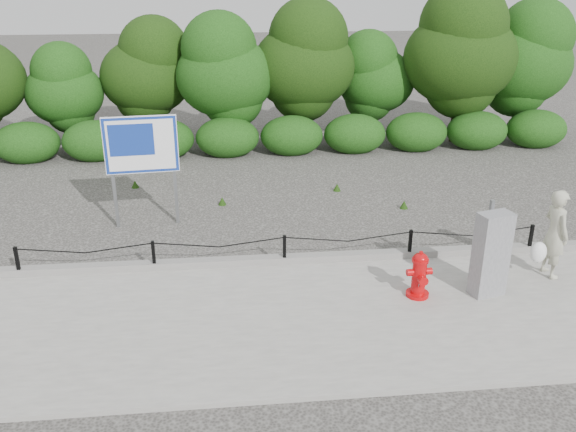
# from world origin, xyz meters

# --- Properties ---
(ground) EXTENTS (90.00, 90.00, 0.00)m
(ground) POSITION_xyz_m (0.00, 0.00, 0.00)
(ground) COLOR #2D2B28
(ground) RESTS_ON ground
(sidewalk) EXTENTS (14.00, 4.00, 0.08)m
(sidewalk) POSITION_xyz_m (0.00, -2.00, 0.04)
(sidewalk) COLOR gray
(sidewalk) RESTS_ON ground
(curb) EXTENTS (14.00, 0.22, 0.14)m
(curb) POSITION_xyz_m (0.00, 0.05, 0.15)
(curb) COLOR slate
(curb) RESTS_ON sidewalk
(chain_barrier) EXTENTS (10.06, 0.06, 0.60)m
(chain_barrier) POSITION_xyz_m (0.00, 0.00, 0.46)
(chain_barrier) COLOR black
(chain_barrier) RESTS_ON sidewalk
(treeline) EXTENTS (20.49, 3.66, 4.96)m
(treeline) POSITION_xyz_m (1.28, 8.89, 2.58)
(treeline) COLOR black
(treeline) RESTS_ON ground
(fire_hydrant) EXTENTS (0.45, 0.46, 0.87)m
(fire_hydrant) POSITION_xyz_m (2.21, -1.50, 0.49)
(fire_hydrant) COLOR #BC070A
(fire_hydrant) RESTS_ON sidewalk
(pedestrian) EXTENTS (0.75, 0.67, 1.69)m
(pedestrian) POSITION_xyz_m (4.88, -0.98, 0.91)
(pedestrian) COLOR #AEAC95
(pedestrian) RESTS_ON sidewalk
(utility_cabinet) EXTENTS (0.65, 0.49, 1.70)m
(utility_cabinet) POSITION_xyz_m (3.45, -1.53, 0.85)
(utility_cabinet) COLOR gray
(utility_cabinet) RESTS_ON sidewalk
(advertising_sign) EXTENTS (1.58, 0.25, 2.53)m
(advertising_sign) POSITION_xyz_m (-2.88, 2.38, 1.78)
(advertising_sign) COLOR slate
(advertising_sign) RESTS_ON ground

